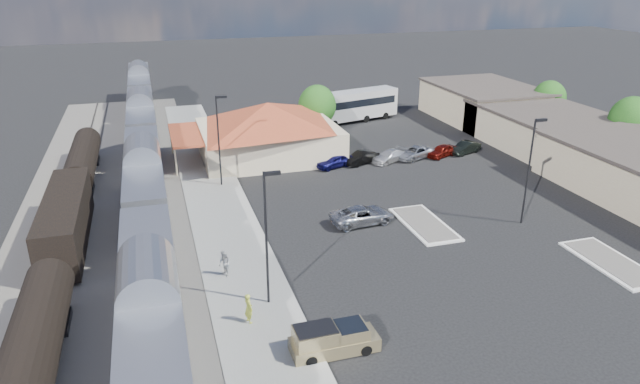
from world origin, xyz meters
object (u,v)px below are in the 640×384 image
object	(u,v)px
pickup_truck	(334,339)
coach_bus	(353,104)
station_depot	(268,130)
suv	(362,215)

from	to	relation	value
pickup_truck	coach_bus	bearing A→B (deg)	-21.61
pickup_truck	station_depot	bearing A→B (deg)	-6.72
suv	coach_bus	xyz separation A→B (m)	(10.90, 32.18, 1.68)
station_depot	pickup_truck	xyz separation A→B (m)	(-3.94, -35.82, -2.32)
coach_bus	suv	bearing A→B (deg)	146.97
pickup_truck	coach_bus	xyz separation A→B (m)	(18.52, 47.83, 1.63)
station_depot	suv	size ratio (longest dim) A/B	3.39
suv	coach_bus	distance (m)	34.02
suv	coach_bus	world-z (taller)	coach_bus
station_depot	coach_bus	distance (m)	18.89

